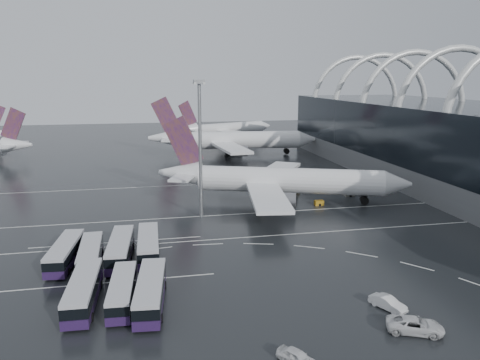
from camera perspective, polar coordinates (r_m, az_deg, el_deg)
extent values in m
plane|color=black|center=(83.63, 1.98, -6.45)|extent=(420.00, 420.00, 0.00)
torus|color=silver|center=(130.28, 24.71, 7.34)|extent=(33.80, 1.80, 33.80)
torus|color=silver|center=(146.01, 20.31, 8.14)|extent=(33.80, 1.80, 33.80)
torus|color=silver|center=(162.44, 16.77, 8.74)|extent=(33.80, 1.80, 33.80)
torus|color=silver|center=(179.37, 13.89, 9.21)|extent=(33.80, 1.80, 33.80)
cube|color=silver|center=(81.80, 2.31, -6.89)|extent=(120.00, 0.25, 0.01)
cube|color=silver|center=(94.77, 0.27, -4.14)|extent=(120.00, 0.25, 0.01)
cube|color=silver|center=(121.41, -2.46, -0.44)|extent=(120.00, 0.25, 0.01)
cube|color=silver|center=(66.82, -15.43, -11.94)|extent=(28.00, 0.25, 0.01)
cube|color=silver|center=(81.65, -14.76, -7.34)|extent=(28.00, 0.25, 0.01)
cylinder|color=white|center=(103.00, 6.07, -0.06)|extent=(39.48, 18.88, 5.55)
cone|color=white|center=(104.71, 18.67, -0.45)|extent=(7.30, 7.18, 5.55)
cone|color=white|center=(106.60, -7.35, 0.86)|extent=(10.90, 8.49, 5.55)
cube|color=#401A6E|center=(105.16, -6.95, 4.63)|extent=(8.87, 3.69, 11.77)
cube|color=white|center=(106.11, -6.35, 0.83)|extent=(9.94, 17.67, 0.48)
cube|color=white|center=(91.73, 3.35, -1.94)|extent=(9.96, 24.64, 0.77)
cube|color=white|center=(115.01, 4.40, 1.00)|extent=(18.36, 23.86, 0.77)
cylinder|color=slate|center=(95.22, 5.24, -2.50)|extent=(6.06, 4.86, 3.26)
cylinder|color=slate|center=(111.94, 5.73, -0.24)|extent=(6.06, 4.86, 3.26)
cube|color=black|center=(104.10, 3.91, -2.05)|extent=(12.89, 9.69, 2.11)
cylinder|color=white|center=(165.06, -0.08, 4.90)|extent=(42.67, 10.65, 6.08)
cone|color=white|center=(169.02, 8.17, 4.95)|extent=(6.91, 6.73, 6.08)
cone|color=white|center=(164.61, -9.30, 5.08)|extent=(11.08, 7.19, 6.08)
cube|color=#401A6E|center=(163.74, -9.03, 7.79)|extent=(10.11, 1.73, 12.88)
cube|color=white|center=(164.48, -8.57, 5.10)|extent=(6.75, 19.27, 0.52)
cube|color=white|center=(151.87, -1.20, 4.00)|extent=(9.92, 26.80, 0.84)
cube|color=white|center=(177.77, -1.83, 5.24)|extent=(15.18, 27.18, 0.84)
cylinder|color=slate|center=(156.03, -0.15, 3.53)|extent=(6.12, 4.17, 3.56)
cylinder|color=slate|center=(174.62, -0.72, 4.48)|extent=(6.12, 4.17, 3.56)
cube|color=black|center=(165.33, -1.53, 3.44)|extent=(13.23, 8.04, 2.31)
cylinder|color=white|center=(209.61, -1.30, 6.30)|extent=(33.88, 18.37, 5.17)
cone|color=white|center=(221.21, 3.05, 6.61)|extent=(6.95, 6.85, 5.17)
cone|color=white|center=(198.39, -6.58, 6.12)|extent=(10.22, 8.25, 5.17)
cube|color=#401A6E|center=(198.20, -6.40, 8.04)|extent=(8.10, 3.87, 10.95)
cube|color=white|center=(199.23, -6.13, 6.16)|extent=(9.99, 16.32, 0.45)
cube|color=white|center=(198.51, -0.38, 5.80)|extent=(17.92, 21.80, 0.71)
cube|color=white|center=(217.13, -3.72, 6.35)|extent=(10.43, 23.06, 0.71)
cylinder|color=slate|center=(202.76, -0.25, 5.48)|extent=(5.70, 4.71, 3.03)
cylinder|color=slate|center=(216.06, -2.68, 5.90)|extent=(5.70, 4.71, 3.03)
cube|color=black|center=(208.09, -2.12, 5.26)|extent=(12.07, 9.45, 1.96)
cone|color=white|center=(168.58, -25.44, 3.90)|extent=(9.76, 6.73, 5.21)
cube|color=#401A6E|center=(168.23, -25.93, 6.12)|extent=(8.60, 2.08, 11.04)
cube|color=white|center=(169.32, -25.99, 3.88)|extent=(6.87, 16.62, 0.45)
cube|color=#27143E|center=(74.74, -20.50, -8.88)|extent=(4.12, 13.29, 1.11)
cube|color=black|center=(74.32, -20.57, -8.02)|extent=(4.15, 13.04, 1.31)
cube|color=silver|center=(74.03, -20.62, -7.38)|extent=(4.12, 13.29, 0.45)
cylinder|color=black|center=(70.78, -20.17, -10.42)|extent=(0.44, 1.03, 1.01)
cylinder|color=black|center=(71.51, -22.38, -10.37)|extent=(0.44, 1.03, 1.01)
cylinder|color=black|center=(78.35, -18.74, -8.07)|extent=(0.44, 1.03, 1.01)
cylinder|color=black|center=(79.01, -20.74, -8.05)|extent=(0.44, 1.03, 1.01)
cube|color=#27143E|center=(72.63, -17.73, -9.32)|extent=(3.17, 12.90, 1.09)
cube|color=black|center=(72.21, -17.80, -8.44)|extent=(3.22, 12.64, 1.28)
cube|color=silver|center=(71.91, -17.84, -7.80)|extent=(3.17, 12.90, 0.44)
cylinder|color=black|center=(68.86, -16.81, -10.83)|extent=(0.37, 1.00, 0.99)
cylinder|color=black|center=(69.14, -19.13, -10.90)|extent=(0.37, 1.00, 0.99)
cylinder|color=black|center=(76.48, -16.44, -8.43)|extent=(0.37, 1.00, 0.99)
cylinder|color=black|center=(76.73, -18.51, -8.50)|extent=(0.37, 1.00, 0.99)
cube|color=#27143E|center=(73.52, -14.34, -8.78)|extent=(3.84, 13.86, 1.16)
cube|color=black|center=(73.08, -14.40, -7.86)|extent=(3.89, 13.59, 1.37)
cube|color=silver|center=(72.77, -14.44, -7.18)|extent=(3.84, 13.86, 0.47)
cylinder|color=black|center=(69.47, -13.46, -10.39)|extent=(0.43, 1.07, 1.05)
cylinder|color=black|center=(69.81, -15.90, -10.42)|extent=(0.43, 1.07, 1.05)
cylinder|color=black|center=(77.61, -12.92, -7.89)|extent=(0.43, 1.07, 1.05)
cylinder|color=black|center=(77.92, -15.09, -7.93)|extent=(0.43, 1.07, 1.05)
cube|color=#27143E|center=(74.23, -11.07, -8.42)|extent=(3.26, 13.60, 1.15)
cube|color=black|center=(73.80, -11.11, -7.51)|extent=(3.32, 13.33, 1.36)
cube|color=silver|center=(73.49, -11.14, -6.84)|extent=(3.26, 13.60, 0.47)
cylinder|color=black|center=(70.33, -9.87, -9.94)|extent=(0.38, 1.05, 1.04)
cylinder|color=black|center=(70.39, -12.27, -10.03)|extent=(0.38, 1.05, 1.04)
cylinder|color=black|center=(78.43, -9.98, -7.54)|extent=(0.38, 1.05, 1.04)
cylinder|color=black|center=(78.48, -12.12, -7.62)|extent=(0.38, 1.05, 1.04)
cube|color=#27143E|center=(61.48, -18.49, -13.42)|extent=(3.49, 13.56, 1.14)
cube|color=black|center=(60.96, -18.58, -12.37)|extent=(3.54, 13.30, 1.35)
cube|color=silver|center=(60.60, -18.64, -11.59)|extent=(3.49, 13.56, 0.47)
cylinder|color=black|center=(57.64, -17.65, -15.64)|extent=(0.40, 1.05, 1.04)
cylinder|color=black|center=(58.14, -20.57, -15.61)|extent=(0.40, 1.05, 1.04)
cylinder|color=black|center=(65.31, -16.62, -12.11)|extent=(0.40, 1.05, 1.04)
cylinder|color=black|center=(65.75, -19.17, -12.12)|extent=(0.40, 1.05, 1.04)
cube|color=#27143E|center=(60.54, -14.13, -13.65)|extent=(3.34, 12.29, 1.03)
cube|color=black|center=(60.06, -14.19, -12.69)|extent=(3.38, 12.05, 1.22)
cube|color=silver|center=(59.72, -14.23, -11.98)|extent=(3.34, 12.29, 0.42)
cylinder|color=black|center=(57.12, -13.12, -15.69)|extent=(0.38, 0.95, 0.94)
cylinder|color=black|center=(57.41, -15.81, -15.69)|extent=(0.38, 0.95, 0.94)
cylinder|color=black|center=(64.08, -12.61, -12.42)|extent=(0.38, 0.95, 0.94)
cylinder|color=black|center=(64.34, -14.98, -12.45)|extent=(0.38, 0.95, 0.94)
cube|color=#27143E|center=(59.38, -10.82, -13.92)|extent=(4.28, 13.75, 1.14)
cube|color=black|center=(58.84, -10.87, -12.83)|extent=(4.32, 13.49, 1.35)
cube|color=silver|center=(58.46, -10.91, -12.03)|extent=(4.28, 13.75, 0.47)
cylinder|color=black|center=(55.63, -9.61, -16.28)|extent=(0.46, 1.07, 1.04)
cylinder|color=black|center=(55.90, -12.69, -16.27)|extent=(0.46, 1.07, 1.04)
cylinder|color=black|center=(63.35, -9.17, -12.52)|extent=(0.46, 1.07, 1.04)
cylinder|color=black|center=(63.58, -11.84, -12.53)|extent=(0.46, 1.07, 1.04)
imported|color=silver|center=(56.22, 20.57, -16.25)|extent=(6.66, 4.95, 1.68)
imported|color=silver|center=(48.46, 6.98, -20.63)|extent=(3.91, 4.40, 1.44)
imported|color=silver|center=(60.23, 17.58, -14.10)|extent=(3.47, 4.84, 1.52)
cylinder|color=gray|center=(90.25, -4.86, 3.42)|extent=(0.65, 0.65, 25.94)
cube|color=gray|center=(89.14, -5.02, 11.86)|extent=(2.04, 2.04, 0.74)
cube|color=silver|center=(89.14, -5.02, 11.68)|extent=(1.85, 1.85, 0.37)
cube|color=#BA8318|center=(102.31, 9.61, -2.77)|extent=(1.93, 1.14, 1.05)
cube|color=slate|center=(114.76, 8.29, -1.05)|extent=(1.94, 1.15, 1.06)
cube|color=#BA8318|center=(101.36, 2.70, -2.72)|extent=(2.07, 1.22, 1.13)
cube|color=slate|center=(111.54, 13.20, -1.60)|extent=(2.25, 1.33, 1.23)
cube|color=#BA8318|center=(113.20, 6.70, -1.18)|extent=(1.99, 1.18, 1.08)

